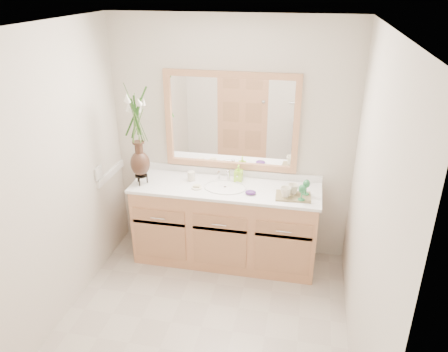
% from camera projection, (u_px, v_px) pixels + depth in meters
% --- Properties ---
extents(floor, '(2.60, 2.60, 0.00)m').
position_uv_depth(floor, '(201.00, 327.00, 3.67)').
color(floor, '#BBB09F').
rests_on(floor, ground).
extents(ceiling, '(2.40, 2.60, 0.02)m').
position_uv_depth(ceiling, '(193.00, 27.00, 2.67)').
color(ceiling, white).
rests_on(ceiling, wall_back).
extents(wall_back, '(2.40, 0.02, 2.40)m').
position_uv_depth(wall_back, '(231.00, 141.00, 4.33)').
color(wall_back, beige).
rests_on(wall_back, floor).
extents(wall_front, '(2.40, 0.02, 2.40)m').
position_uv_depth(wall_front, '(126.00, 329.00, 2.01)').
color(wall_front, beige).
rests_on(wall_front, floor).
extents(wall_left, '(0.02, 2.60, 2.40)m').
position_uv_depth(wall_left, '(49.00, 186.00, 3.39)').
color(wall_left, beige).
rests_on(wall_left, floor).
extents(wall_right, '(0.02, 2.60, 2.40)m').
position_uv_depth(wall_right, '(369.00, 217.00, 2.95)').
color(wall_right, beige).
rests_on(wall_right, floor).
extents(vanity, '(1.80, 0.55, 0.80)m').
position_uv_depth(vanity, '(225.00, 225.00, 4.41)').
color(vanity, tan).
rests_on(vanity, floor).
extents(counter, '(1.84, 0.57, 0.03)m').
position_uv_depth(counter, '(225.00, 188.00, 4.24)').
color(counter, white).
rests_on(counter, vanity).
extents(sink, '(0.38, 0.34, 0.23)m').
position_uv_depth(sink, '(225.00, 192.00, 4.24)').
color(sink, white).
rests_on(sink, counter).
extents(mirror, '(1.32, 0.04, 0.97)m').
position_uv_depth(mirror, '(231.00, 122.00, 4.23)').
color(mirror, white).
rests_on(mirror, wall_back).
extents(switch_plate, '(0.02, 0.12, 0.12)m').
position_uv_depth(switch_plate, '(99.00, 173.00, 4.16)').
color(switch_plate, white).
rests_on(switch_plate, wall_left).
extents(door, '(0.80, 0.03, 2.00)m').
position_uv_depth(door, '(75.00, 349.00, 2.16)').
color(door, tan).
rests_on(door, floor).
extents(flower_vase, '(0.22, 0.22, 0.90)m').
position_uv_depth(flower_vase, '(137.00, 124.00, 4.04)').
color(flower_vase, black).
rests_on(flower_vase, counter).
extents(tumbler, '(0.07, 0.07, 0.09)m').
position_uv_depth(tumbler, '(191.00, 176.00, 4.34)').
color(tumbler, silver).
rests_on(tumbler, counter).
extents(soap_dish, '(0.11, 0.11, 0.03)m').
position_uv_depth(soap_dish, '(197.00, 187.00, 4.19)').
color(soap_dish, silver).
rests_on(soap_dish, counter).
extents(soap_bottle, '(0.07, 0.08, 0.15)m').
position_uv_depth(soap_bottle, '(238.00, 174.00, 4.31)').
color(soap_bottle, '#A5E736').
rests_on(soap_bottle, counter).
extents(purple_dish, '(0.13, 0.12, 0.04)m').
position_uv_depth(purple_dish, '(251.00, 192.00, 4.08)').
color(purple_dish, '#492268').
rests_on(purple_dish, counter).
extents(tray, '(0.33, 0.23, 0.02)m').
position_uv_depth(tray, '(293.00, 196.00, 4.02)').
color(tray, olive).
rests_on(tray, counter).
extents(mug_left, '(0.12, 0.11, 0.10)m').
position_uv_depth(mug_left, '(286.00, 192.00, 3.98)').
color(mug_left, silver).
rests_on(mug_left, tray).
extents(mug_right, '(0.10, 0.10, 0.10)m').
position_uv_depth(mug_right, '(293.00, 189.00, 4.04)').
color(mug_right, silver).
rests_on(mug_right, tray).
extents(goblet_front, '(0.07, 0.07, 0.15)m').
position_uv_depth(goblet_front, '(302.00, 190.00, 3.90)').
color(goblet_front, '#287A44').
rests_on(goblet_front, tray).
extents(goblet_back, '(0.07, 0.07, 0.15)m').
position_uv_depth(goblet_back, '(306.00, 185.00, 4.00)').
color(goblet_back, '#287A44').
rests_on(goblet_back, tray).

